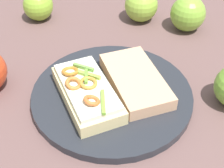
% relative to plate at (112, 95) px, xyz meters
% --- Properties ---
extents(ground_plane, '(2.00, 2.00, 0.00)m').
position_rel_plate_xyz_m(ground_plane, '(0.00, 0.00, -0.01)').
color(ground_plane, brown).
rests_on(ground_plane, ground).
extents(plate, '(0.30, 0.30, 0.02)m').
position_rel_plate_xyz_m(plate, '(0.00, 0.00, 0.00)').
color(plate, '#24272D').
rests_on(plate, ground_plane).
extents(sandwich, '(0.17, 0.18, 0.05)m').
position_rel_plate_xyz_m(sandwich, '(-0.04, -0.03, 0.03)').
color(sandwich, beige).
rests_on(sandwich, plate).
extents(bread_slice_side, '(0.17, 0.19, 0.02)m').
position_rel_plate_xyz_m(bread_slice_side, '(0.03, 0.03, 0.02)').
color(bread_slice_side, tan).
rests_on(bread_slice_side, plate).
extents(apple_0, '(0.11, 0.11, 0.08)m').
position_rel_plate_xyz_m(apple_0, '(0.09, 0.29, 0.03)').
color(apple_0, '#7CAC36').
rests_on(apple_0, ground_plane).
extents(apple_2, '(0.11, 0.11, 0.08)m').
position_rel_plate_xyz_m(apple_2, '(-0.03, 0.29, 0.03)').
color(apple_2, '#90B83C').
rests_on(apple_2, ground_plane).
extents(apple_3, '(0.10, 0.10, 0.07)m').
position_rel_plate_xyz_m(apple_3, '(-0.27, 0.21, 0.03)').
color(apple_3, '#88B432').
rests_on(apple_3, ground_plane).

